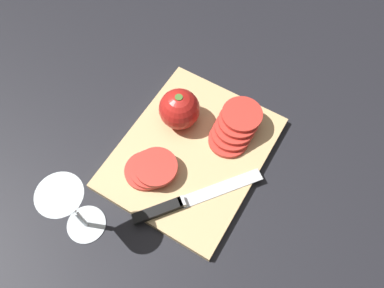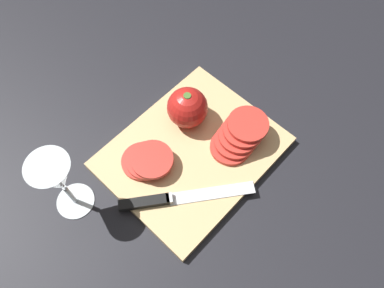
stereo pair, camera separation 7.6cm
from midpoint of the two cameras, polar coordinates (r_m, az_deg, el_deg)
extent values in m
plane|color=black|center=(0.84, 6.33, 2.56)|extent=(3.00, 3.00, 0.00)
cube|color=tan|center=(0.79, 2.73, -1.56)|extent=(0.35, 0.28, 0.02)
cylinder|color=silver|center=(0.78, -14.71, -8.66)|extent=(0.08, 0.08, 0.00)
cylinder|color=silver|center=(0.75, -15.37, -7.70)|extent=(0.01, 0.01, 0.07)
cone|color=silver|center=(0.67, -17.05, -5.24)|extent=(0.08, 0.08, 0.09)
cone|color=beige|center=(0.69, -16.49, -6.06)|extent=(0.03, 0.03, 0.04)
sphere|color=red|center=(0.78, 2.06, 5.32)|extent=(0.09, 0.09, 0.09)
cylinder|color=#47702D|center=(0.75, 2.16, 7.00)|extent=(0.02, 0.02, 0.01)
cube|color=silver|center=(0.75, 6.02, -7.75)|extent=(0.15, 0.12, 0.00)
cube|color=silver|center=(0.73, -0.51, -8.61)|extent=(0.02, 0.02, 0.01)
cube|color=black|center=(0.73, -4.37, -9.15)|extent=(0.09, 0.08, 0.01)
cylinder|color=red|center=(0.77, -4.84, -2.92)|extent=(0.09, 0.09, 0.01)
cylinder|color=red|center=(0.76, -4.04, -2.79)|extent=(0.09, 0.09, 0.01)
cylinder|color=red|center=(0.75, -3.22, -2.67)|extent=(0.09, 0.09, 0.01)
cylinder|color=red|center=(0.79, 8.57, -0.70)|extent=(0.09, 0.09, 0.01)
cylinder|color=red|center=(0.79, 9.25, 0.14)|extent=(0.09, 0.09, 0.01)
cylinder|color=red|center=(0.78, 9.93, 0.99)|extent=(0.09, 0.09, 0.01)
cylinder|color=red|center=(0.78, 10.62, 1.85)|extent=(0.09, 0.09, 0.01)
cylinder|color=red|center=(0.78, 11.31, 2.72)|extent=(0.09, 0.09, 0.01)
camera|label=1|loc=(0.04, -87.12, 5.48)|focal=35.00mm
camera|label=2|loc=(0.04, 92.88, -5.48)|focal=35.00mm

